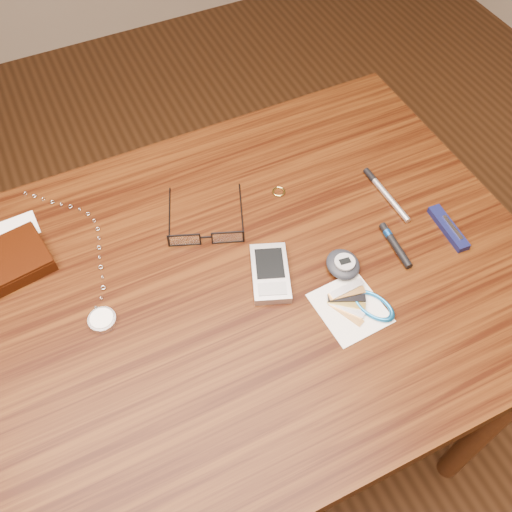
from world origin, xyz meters
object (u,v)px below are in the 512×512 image
object	(u,v)px
eyeglasses	(206,235)
silver_pen	(383,191)
pedometer	(343,264)
notepad_keys	(361,305)
pda_phone	(270,273)
pocket_knife	(448,228)
desk	(229,317)
wallet_and_card	(9,261)
pocket_watch	(100,313)

from	to	relation	value
eyeglasses	silver_pen	distance (m)	0.32
pedometer	notepad_keys	xyz separation A→B (m)	(-0.01, -0.07, -0.01)
pda_phone	pocket_knife	distance (m)	0.31
silver_pen	desk	bearing A→B (deg)	-169.96
pda_phone	pedometer	world-z (taller)	pedometer
wallet_and_card	pocket_watch	bearing A→B (deg)	-55.61
pda_phone	silver_pen	xyz separation A→B (m)	(0.26, 0.07, -0.00)
eyeglasses	pocket_watch	distance (m)	0.21
wallet_and_card	pedometer	bearing A→B (deg)	-26.21
wallet_and_card	eyeglasses	bearing A→B (deg)	-16.29
eyeglasses	pedometer	bearing A→B (deg)	-39.99
desk	eyeglasses	distance (m)	0.15
silver_pen	pocket_knife	bearing A→B (deg)	-66.33
pedometer	pocket_knife	world-z (taller)	pedometer
wallet_and_card	silver_pen	size ratio (longest dim) A/B	1.20
desk	silver_pen	size ratio (longest dim) A/B	7.57
eyeglasses	pocket_watch	bearing A→B (deg)	-162.74
pedometer	pocket_watch	bearing A→B (deg)	167.28
wallet_and_card	pocket_knife	size ratio (longest dim) A/B	1.63
eyeglasses	notepad_keys	size ratio (longest dim) A/B	1.37
wallet_and_card	pda_phone	world-z (taller)	wallet_and_card
eyeglasses	pocket_watch	size ratio (longest dim) A/B	0.50
pda_phone	pocket_knife	xyz separation A→B (m)	(0.31, -0.05, -0.00)
pedometer	silver_pen	world-z (taller)	pedometer
desk	pocket_knife	size ratio (longest dim) A/B	10.29
wallet_and_card	pedometer	xyz separation A→B (m)	(0.48, -0.23, -0.00)
desk	silver_pen	distance (m)	0.35
desk	pedometer	distance (m)	0.22
pedometer	silver_pen	distance (m)	0.18
pocket_knife	pocket_watch	bearing A→B (deg)	170.63
pda_phone	notepad_keys	xyz separation A→B (m)	(0.10, -0.11, -0.00)
eyeglasses	silver_pen	xyz separation A→B (m)	(0.32, -0.04, -0.01)
pocket_watch	pda_phone	bearing A→B (deg)	-10.20
wallet_and_card	eyeglasses	xyz separation A→B (m)	(0.30, -0.09, -0.00)
wallet_and_card	pocket_knife	world-z (taller)	wallet_and_card
wallet_and_card	pda_phone	distance (m)	0.42
desk	eyeglasses	world-z (taller)	eyeglasses
pda_phone	pedometer	size ratio (longest dim) A/B	1.81
wallet_and_card	pocket_knife	bearing A→B (deg)	-19.91
pocket_watch	pda_phone	world-z (taller)	pda_phone
notepad_keys	pocket_knife	xyz separation A→B (m)	(0.21, 0.06, 0.00)
wallet_and_card	notepad_keys	bearing A→B (deg)	-33.62
desk	pda_phone	world-z (taller)	pda_phone
wallet_and_card	pda_phone	bearing A→B (deg)	-28.37
pocket_watch	pedometer	bearing A→B (deg)	-12.72
eyeglasses	pda_phone	distance (m)	0.13
desk	pocket_knife	distance (m)	0.40
wallet_and_card	pocket_watch	xyz separation A→B (m)	(0.10, -0.15, -0.01)
pocket_watch	silver_pen	world-z (taller)	pocket_watch
desk	eyeglasses	xyz separation A→B (m)	(0.01, 0.10, 0.11)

